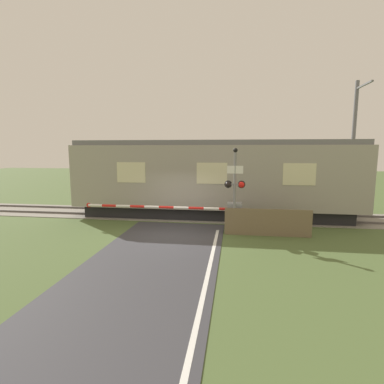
{
  "coord_description": "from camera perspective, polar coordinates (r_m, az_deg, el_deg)",
  "views": [
    {
      "loc": [
        2.5,
        -11.48,
        3.45
      ],
      "look_at": [
        0.61,
        1.45,
        1.59
      ],
      "focal_mm": 28.0,
      "sensor_mm": 36.0,
      "label": 1
    }
  ],
  "objects": [
    {
      "name": "catenary_pole",
      "position": [
        18.17,
        28.34,
        7.75
      ],
      "size": [
        0.2,
        1.9,
        6.98
      ],
      "color": "slate",
      "rests_on": "ground_plane"
    },
    {
      "name": "track_bed",
      "position": [
        15.87,
        -0.96,
        -4.35
      ],
      "size": [
        36.0,
        3.2,
        0.13
      ],
      "color": "gray",
      "rests_on": "ground_plane"
    },
    {
      "name": "signal_post",
      "position": [
        12.1,
        8.15,
        1.15
      ],
      "size": [
        0.83,
        0.26,
        3.51
      ],
      "color": "gray",
      "rests_on": "ground_plane"
    },
    {
      "name": "crossing_barrier",
      "position": [
        12.64,
        5.3,
        -4.47
      ],
      "size": [
        6.86,
        0.44,
        1.26
      ],
      "color": "gray",
      "rests_on": "ground_plane"
    },
    {
      "name": "roadside_fence",
      "position": [
        12.4,
        14.19,
        -5.66
      ],
      "size": [
        3.41,
        0.06,
        1.1
      ],
      "color": "#726047",
      "rests_on": "ground_plane"
    },
    {
      "name": "train",
      "position": [
        15.4,
        4.23,
        2.66
      ],
      "size": [
        14.13,
        3.04,
        3.89
      ],
      "color": "black",
      "rests_on": "ground_plane"
    },
    {
      "name": "ground_plane",
      "position": [
        12.24,
        -3.86,
        -8.27
      ],
      "size": [
        80.0,
        80.0,
        0.0
      ],
      "primitive_type": "plane",
      "color": "#4C6033"
    }
  ]
}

